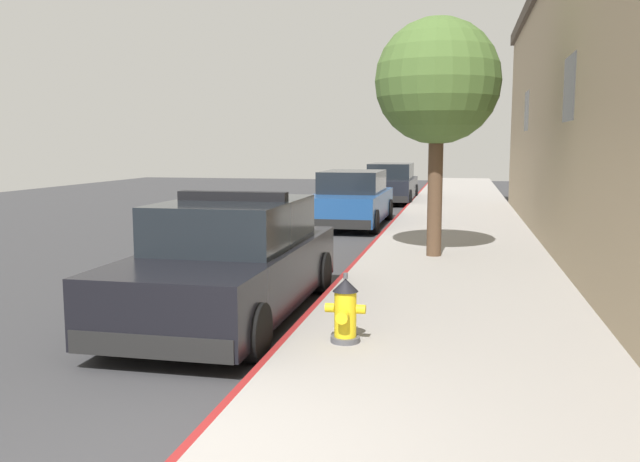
% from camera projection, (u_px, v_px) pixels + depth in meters
% --- Properties ---
extents(ground_plane, '(32.06, 60.00, 0.20)m').
position_uv_depth(ground_plane, '(188.00, 251.00, 15.12)').
color(ground_plane, '#353538').
extents(sidewalk_pavement, '(3.55, 60.00, 0.17)m').
position_uv_depth(sidewalk_pavement, '(457.00, 252.00, 13.85)').
color(sidewalk_pavement, gray).
rests_on(sidewalk_pavement, ground).
extents(curb_painted_edge, '(0.08, 60.00, 0.17)m').
position_uv_depth(curb_painted_edge, '(371.00, 249.00, 14.23)').
color(curb_painted_edge, maroon).
rests_on(curb_painted_edge, ground).
extents(police_cruiser, '(1.94, 4.84, 1.68)m').
position_uv_depth(police_cruiser, '(232.00, 262.00, 8.85)').
color(police_cruiser, black).
rests_on(police_cruiser, ground).
extents(parked_car_silver_ahead, '(1.94, 4.84, 1.56)m').
position_uv_depth(parked_car_silver_ahead, '(352.00, 200.00, 18.95)').
color(parked_car_silver_ahead, navy).
rests_on(parked_car_silver_ahead, ground).
extents(parked_car_dark_far, '(1.94, 4.84, 1.56)m').
position_uv_depth(parked_car_dark_far, '(391.00, 184.00, 26.67)').
color(parked_car_dark_far, black).
rests_on(parked_car_dark_far, ground).
extents(fire_hydrant, '(0.44, 0.40, 0.76)m').
position_uv_depth(fire_hydrant, '(345.00, 310.00, 7.17)').
color(fire_hydrant, '#4C4C51').
rests_on(fire_hydrant, sidewalk_pavement).
extents(street_tree, '(2.36, 2.36, 4.49)m').
position_uv_depth(street_tree, '(437.00, 83.00, 12.43)').
color(street_tree, brown).
rests_on(street_tree, sidewalk_pavement).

